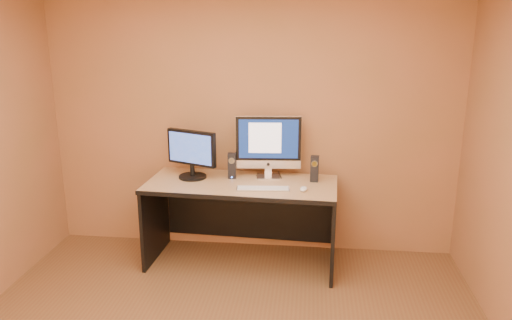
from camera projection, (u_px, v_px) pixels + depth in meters
The scene contains 10 objects.
walls at pixel (210, 187), 2.94m from camera, with size 4.00×4.00×2.60m, color #9B5F3E, non-canonical shape.
desk at pixel (242, 223), 4.70m from camera, with size 1.74×0.76×0.81m, color tan, non-canonical shape.
imac at pixel (268, 147), 4.68m from camera, with size 0.62×0.23×0.60m, color silver, non-canonical shape.
second_monitor at pixel (192, 154), 4.67m from camera, with size 0.52×0.26×0.46m, color black, non-canonical shape.
speaker_left at pixel (232, 166), 4.70m from camera, with size 0.07×0.08×0.24m, color black, non-canonical shape.
speaker_right at pixel (315, 169), 4.60m from camera, with size 0.07×0.08×0.24m, color black, non-canonical shape.
keyboard at pixel (263, 189), 4.40m from camera, with size 0.47×0.13×0.02m, color #BABABF.
mouse at pixel (304, 189), 4.36m from camera, with size 0.06×0.11×0.04m, color white.
cable_a at pixel (280, 174), 4.82m from camera, with size 0.01×0.01×0.24m, color black.
cable_b at pixel (263, 173), 4.85m from camera, with size 0.01×0.01×0.20m, color black.
Camera 1 is at (0.58, -2.74, 2.25)m, focal length 35.00 mm.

